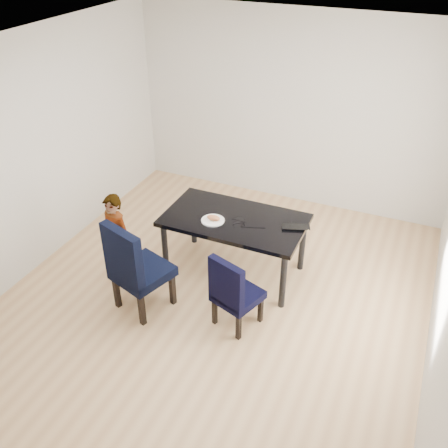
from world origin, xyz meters
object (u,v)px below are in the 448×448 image
at_px(dining_table, 234,245).
at_px(plate, 213,220).
at_px(chair_left, 142,265).
at_px(laptop, 296,225).
at_px(child, 116,239).
at_px(chair_right, 238,290).

bearing_deg(dining_table, plate, -143.70).
distance_m(chair_left, laptop, 1.73).
relative_size(child, laptop, 3.58).
bearing_deg(plate, chair_right, -48.28).
bearing_deg(dining_table, laptop, 10.27).
distance_m(child, plate, 1.12).
distance_m(dining_table, chair_right, 0.88).
bearing_deg(chair_right, chair_left, -152.41).
bearing_deg(child, chair_left, -15.95).
bearing_deg(laptop, chair_left, 19.36).
relative_size(dining_table, child, 1.45).
bearing_deg(dining_table, chair_right, -64.89).
relative_size(chair_left, plate, 4.16).
xyz_separation_m(dining_table, laptop, (0.68, 0.12, 0.39)).
bearing_deg(child, laptop, 35.99).
xyz_separation_m(chair_right, plate, (-0.57, 0.64, 0.32)).
height_order(chair_right, child, child).
distance_m(dining_table, child, 1.36).
height_order(dining_table, laptop, laptop).
bearing_deg(plate, chair_left, -119.94).
xyz_separation_m(chair_left, chair_right, (1.03, 0.15, -0.11)).
bearing_deg(chair_right, plate, 150.94).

